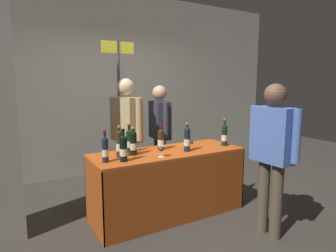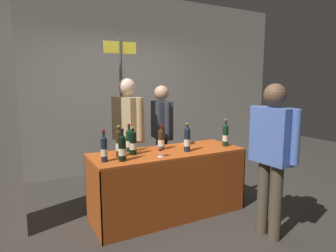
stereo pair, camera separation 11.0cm
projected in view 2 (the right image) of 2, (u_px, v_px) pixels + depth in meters
name	position (u px, v px, depth m)	size (l,w,h in m)	color
ground_plane	(168.00, 213.00, 3.50)	(12.00, 12.00, 0.00)	#38332D
back_partition	(114.00, 84.00, 5.06)	(7.10, 0.12, 3.13)	#9E998E
tasting_table	(168.00, 171.00, 3.42)	(1.81, 0.67, 0.78)	#B74C19
featured_wine_bottle	(187.00, 139.00, 3.35)	(0.08, 0.08, 0.34)	#192333
display_bottle_0	(104.00, 149.00, 2.91)	(0.07, 0.07, 0.33)	#192333
display_bottle_1	(161.00, 139.00, 3.45)	(0.08, 0.08, 0.30)	#38230F
display_bottle_2	(133.00, 142.00, 3.20)	(0.08, 0.08, 0.32)	black
display_bottle_3	(129.00, 140.00, 3.32)	(0.07, 0.07, 0.33)	black
display_bottle_4	(225.00, 135.00, 3.64)	(0.07, 0.07, 0.35)	black
display_bottle_5	(119.00, 143.00, 3.12)	(0.07, 0.07, 0.34)	#38230F
display_bottle_6	(122.00, 147.00, 2.94)	(0.08, 0.08, 0.34)	black
wine_glass_near_vendor	(160.00, 149.00, 3.10)	(0.08, 0.08, 0.13)	silver
brochure_stand	(187.00, 138.00, 3.75)	(0.17, 0.01, 0.17)	silver
vendor_presenter	(128.00, 128.00, 3.78)	(0.31, 0.61, 1.64)	black
vendor_assistant	(162.00, 128.00, 4.21)	(0.26, 0.57, 1.54)	#4C4233
taster_foreground_right	(272.00, 148.00, 2.85)	(0.23, 0.58, 1.57)	#4C4233
booth_signpost	(121.00, 100.00, 4.20)	(0.48, 0.04, 2.19)	#47474C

